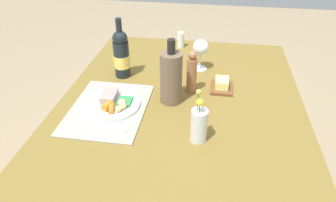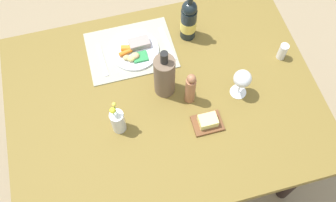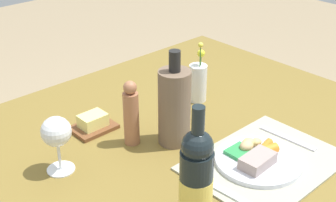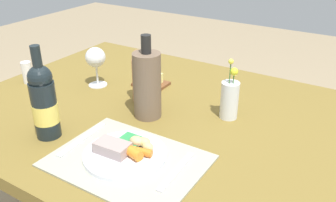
# 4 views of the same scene
# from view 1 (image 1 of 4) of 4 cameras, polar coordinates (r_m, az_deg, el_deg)

# --- Properties ---
(dining_table) EXTENTS (1.41, 1.06, 0.72)m
(dining_table) POSITION_cam_1_polar(r_m,az_deg,el_deg) (1.37, 2.23, -3.19)
(dining_table) COLOR brown
(dining_table) RESTS_ON ground_plane
(placemat) EXTENTS (0.42, 0.31, 0.01)m
(placemat) POSITION_cam_1_polar(r_m,az_deg,el_deg) (1.31, -11.06, -1.40)
(placemat) COLOR #A3A38D
(placemat) RESTS_ON dining_table
(dinner_plate) EXTENTS (0.24, 0.24, 0.04)m
(dinner_plate) POSITION_cam_1_polar(r_m,az_deg,el_deg) (1.31, -10.31, -0.43)
(dinner_plate) COLOR silver
(dinner_plate) RESTS_ON placemat
(fork) EXTENTS (0.04, 0.21, 0.00)m
(fork) POSITION_cam_1_polar(r_m,az_deg,el_deg) (1.45, -8.48, 2.82)
(fork) COLOR silver
(fork) RESTS_ON placemat
(knife) EXTENTS (0.03, 0.18, 0.00)m
(knife) POSITION_cam_1_polar(r_m,az_deg,el_deg) (1.19, -12.04, -5.19)
(knife) COLOR silver
(knife) RESTS_ON placemat
(wine_glass) EXTENTS (0.08, 0.08, 0.16)m
(wine_glass) POSITION_cam_1_polar(r_m,az_deg,el_deg) (1.56, 6.14, 9.75)
(wine_glass) COLOR white
(wine_glass) RESTS_ON dining_table
(butter_dish) EXTENTS (0.13, 0.10, 0.05)m
(butter_dish) POSITION_cam_1_polar(r_m,az_deg,el_deg) (1.44, 9.99, 2.95)
(butter_dish) COLOR brown
(butter_dish) RESTS_ON dining_table
(wine_bottle) EXTENTS (0.08, 0.08, 0.29)m
(wine_bottle) POSITION_cam_1_polar(r_m,az_deg,el_deg) (1.50, -8.70, 8.61)
(wine_bottle) COLOR black
(wine_bottle) RESTS_ON dining_table
(salt_shaker) EXTENTS (0.04, 0.04, 0.09)m
(salt_shaker) POSITION_cam_1_polar(r_m,az_deg,el_deg) (1.84, 2.40, 11.35)
(salt_shaker) COLOR white
(salt_shaker) RESTS_ON dining_table
(flower_vase) EXTENTS (0.06, 0.06, 0.21)m
(flower_vase) POSITION_cam_1_polar(r_m,az_deg,el_deg) (1.10, 5.80, -4.38)
(flower_vase) COLOR silver
(flower_vase) RESTS_ON dining_table
(pepper_mill) EXTENTS (0.05, 0.05, 0.20)m
(pepper_mill) POSITION_cam_1_polar(r_m,az_deg,el_deg) (1.37, 4.44, 5.29)
(pepper_mill) COLOR #A46847
(pepper_mill) RESTS_ON dining_table
(cooler_bottle) EXTENTS (0.09, 0.09, 0.29)m
(cooler_bottle) POSITION_cam_1_polar(r_m,az_deg,el_deg) (1.28, 0.58, 4.45)
(cooler_bottle) COLOR brown
(cooler_bottle) RESTS_ON dining_table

